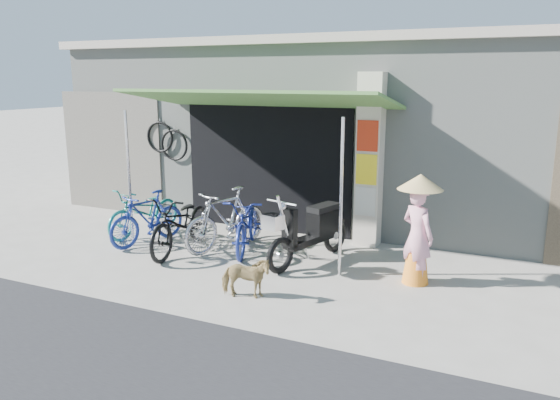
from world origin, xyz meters
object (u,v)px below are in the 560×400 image
at_px(bike_blue, 147,218).
at_px(moped, 311,231).
at_px(bike_black, 181,223).
at_px(nun, 418,229).
at_px(bike_silver, 226,219).
at_px(bike_teal, 145,211).
at_px(street_dog, 245,278).
at_px(bike_navy, 248,224).

xyz_separation_m(bike_blue, moped, (3.00, 0.31, 0.04)).
distance_m(bike_black, nun, 3.92).
bearing_deg(bike_silver, bike_black, -123.46).
height_order(bike_teal, nun, nun).
bearing_deg(bike_teal, bike_blue, -38.95).
distance_m(bike_teal, street_dog, 3.70).
bearing_deg(street_dog, bike_teal, 41.67).
xyz_separation_m(bike_teal, bike_navy, (2.22, -0.05, 0.02)).
distance_m(bike_silver, moped, 1.57).
xyz_separation_m(bike_silver, moped, (1.57, -0.01, -0.02)).
bearing_deg(moped, bike_teal, -165.57).
bearing_deg(nun, bike_blue, 31.27).
xyz_separation_m(street_dog, nun, (1.97, 1.52, 0.51)).
bearing_deg(bike_teal, bike_silver, 4.48).
xyz_separation_m(bike_blue, nun, (4.72, 0.06, 0.33)).
bearing_deg(bike_black, moped, 5.77).
height_order(bike_black, moped, moped).
xyz_separation_m(bike_navy, nun, (2.91, -0.34, 0.33)).
bearing_deg(bike_black, bike_teal, 149.03).
relative_size(bike_teal, bike_navy, 0.95).
height_order(bike_silver, street_dog, bike_silver).
relative_size(bike_silver, street_dog, 2.59).
xyz_separation_m(bike_black, moped, (2.18, 0.45, 0.00)).
distance_m(bike_blue, bike_silver, 1.47).
relative_size(bike_teal, bike_black, 0.90).
distance_m(bike_teal, bike_blue, 0.61).
bearing_deg(bike_silver, bike_blue, -147.48).
distance_m(bike_teal, moped, 3.42).
xyz_separation_m(bike_navy, street_dog, (0.94, -1.85, -0.19)).
relative_size(street_dog, moped, 0.35).
bearing_deg(moped, street_dog, -81.26).
height_order(bike_blue, moped, moped).
bearing_deg(nun, bike_silver, 25.98).
distance_m(bike_black, street_dog, 2.35).
height_order(bike_teal, moped, moped).
relative_size(bike_teal, bike_blue, 1.10).
bearing_deg(bike_navy, bike_silver, 173.14).
height_order(bike_silver, bike_navy, bike_silver).
relative_size(bike_blue, moped, 0.81).
distance_m(street_dog, nun, 2.54).
bearing_deg(street_dog, moped, -25.26).
xyz_separation_m(bike_silver, street_dog, (1.32, -1.78, -0.24)).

